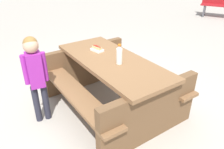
% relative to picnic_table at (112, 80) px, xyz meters
% --- Properties ---
extents(ground_plane, '(30.00, 30.00, 0.00)m').
position_rel_picnic_table_xyz_m(ground_plane, '(0.00, 0.00, -0.44)').
color(ground_plane, '#ADA599').
rests_on(ground_plane, ground).
extents(picnic_table, '(2.05, 1.74, 0.75)m').
position_rel_picnic_table_xyz_m(picnic_table, '(0.00, 0.00, 0.00)').
color(picnic_table, brown).
rests_on(picnic_table, ground).
extents(soda_bottle, '(0.07, 0.07, 0.26)m').
position_rel_picnic_table_xyz_m(soda_bottle, '(-0.15, -0.04, 0.43)').
color(soda_bottle, silver).
rests_on(soda_bottle, picnic_table).
extents(hotdog_tray, '(0.21, 0.17, 0.08)m').
position_rel_picnic_table_xyz_m(hotdog_tray, '(0.36, 0.08, 0.34)').
color(hotdog_tray, white).
rests_on(hotdog_tray, picnic_table).
extents(child_in_coat, '(0.18, 0.29, 1.16)m').
position_rel_picnic_table_xyz_m(child_in_coat, '(0.08, 0.97, 0.30)').
color(child_in_coat, '#262633').
rests_on(child_in_coat, ground).
extents(park_bench_mid, '(1.40, 1.27, 0.85)m').
position_rel_picnic_table_xyz_m(park_bench_mid, '(3.52, -5.75, 0.00)').
color(park_bench_mid, maroon).
rests_on(park_bench_mid, ground).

